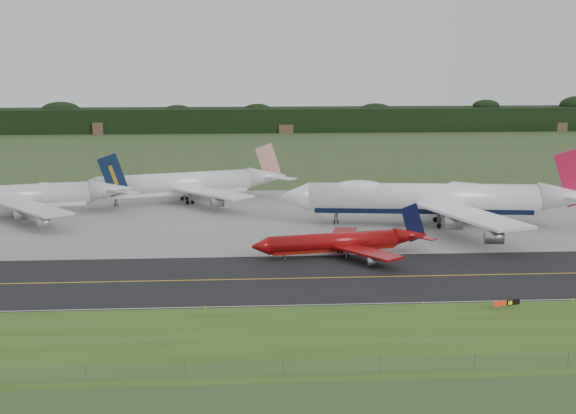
# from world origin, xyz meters

# --- Properties ---
(ground) EXTENTS (600.00, 600.00, 0.00)m
(ground) POSITION_xyz_m (0.00, 0.00, 0.00)
(ground) COLOR #30431F
(ground) RESTS_ON ground
(grass_verge) EXTENTS (400.00, 30.00, 0.01)m
(grass_verge) POSITION_xyz_m (0.00, -35.00, 0.01)
(grass_verge) COLOR #365719
(grass_verge) RESTS_ON ground
(taxiway) EXTENTS (400.00, 32.00, 0.02)m
(taxiway) POSITION_xyz_m (0.00, -4.00, 0.01)
(taxiway) COLOR black
(taxiway) RESTS_ON ground
(apron) EXTENTS (400.00, 78.00, 0.01)m
(apron) POSITION_xyz_m (0.00, 51.00, 0.01)
(apron) COLOR gray
(apron) RESTS_ON ground
(taxiway_centreline) EXTENTS (400.00, 0.40, 0.00)m
(taxiway_centreline) POSITION_xyz_m (0.00, -4.00, 0.03)
(taxiway_centreline) COLOR gold
(taxiway_centreline) RESTS_ON taxiway
(taxiway_edge_line) EXTENTS (400.00, 0.25, 0.00)m
(taxiway_edge_line) POSITION_xyz_m (0.00, -19.50, 0.03)
(taxiway_edge_line) COLOR silver
(taxiway_edge_line) RESTS_ON taxiway
(perimeter_fence) EXTENTS (320.00, 0.10, 320.00)m
(perimeter_fence) POSITION_xyz_m (0.00, -48.00, 1.10)
(perimeter_fence) COLOR slate
(perimeter_fence) RESTS_ON ground
(horizon_treeline) EXTENTS (700.00, 25.00, 12.00)m
(horizon_treeline) POSITION_xyz_m (0.00, 273.76, 5.47)
(horizon_treeline) COLOR black
(horizon_treeline) RESTS_ON ground
(jet_ba_747) EXTENTS (73.42, 60.38, 18.46)m
(jet_ba_747) POSITION_xyz_m (22.46, 38.76, 6.28)
(jet_ba_747) COLOR white
(jet_ba_747) RESTS_ON ground
(jet_red_737) EXTENTS (36.21, 29.11, 9.82)m
(jet_red_737) POSITION_xyz_m (-2.52, 11.98, 2.72)
(jet_red_737) COLOR maroon
(jet_red_737) RESTS_ON ground
(jet_navy_gold) EXTENTS (57.21, 48.90, 14.91)m
(jet_navy_gold) POSITION_xyz_m (-77.02, 55.27, 4.90)
(jet_navy_gold) COLOR silver
(jet_navy_gold) RESTS_ON ground
(jet_star_tail) EXTENTS (56.31, 45.99, 15.12)m
(jet_star_tail) POSITION_xyz_m (-36.65, 72.27, 5.04)
(jet_star_tail) COLOR white
(jet_star_tail) RESTS_ON ground
(taxiway_sign) EXTENTS (4.56, 1.26, 1.55)m
(taxiway_sign) POSITION_xyz_m (18.26, -23.98, 1.09)
(taxiway_sign) COLOR slate
(taxiway_sign) RESTS_ON ground
(edge_marker_left) EXTENTS (0.16, 0.16, 0.50)m
(edge_marker_left) POSITION_xyz_m (-28.53, -20.50, 0.25)
(edge_marker_left) COLOR yellow
(edge_marker_left) RESTS_ON ground
(edge_marker_center) EXTENTS (0.16, 0.16, 0.50)m
(edge_marker_center) POSITION_xyz_m (5.99, -20.50, 0.25)
(edge_marker_center) COLOR yellow
(edge_marker_center) RESTS_ON ground
(edge_marker_right) EXTENTS (0.16, 0.16, 0.50)m
(edge_marker_right) POSITION_xyz_m (30.38, -20.50, 0.25)
(edge_marker_right) COLOR yellow
(edge_marker_right) RESTS_ON ground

